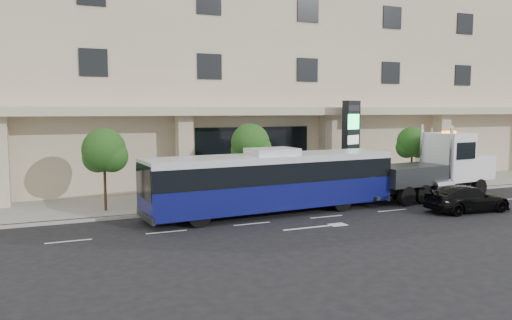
% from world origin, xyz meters
% --- Properties ---
extents(ground, '(120.00, 120.00, 0.00)m').
position_xyz_m(ground, '(0.00, 0.00, 0.00)').
color(ground, black).
rests_on(ground, ground).
extents(sidewalk, '(120.00, 6.00, 0.15)m').
position_xyz_m(sidewalk, '(0.00, 5.00, 0.07)').
color(sidewalk, gray).
rests_on(sidewalk, ground).
extents(curb, '(120.00, 0.30, 0.15)m').
position_xyz_m(curb, '(0.00, 2.00, 0.07)').
color(curb, gray).
rests_on(curb, ground).
extents(convention_center, '(60.00, 17.60, 20.00)m').
position_xyz_m(convention_center, '(-0.00, 15.42, 9.97)').
color(convention_center, '#C2AE91').
rests_on(convention_center, ground).
extents(tree_left, '(2.27, 2.20, 4.22)m').
position_xyz_m(tree_left, '(-9.97, 3.59, 3.11)').
color(tree_left, '#422B19').
rests_on(tree_left, sidewalk).
extents(tree_mid, '(2.28, 2.20, 4.38)m').
position_xyz_m(tree_mid, '(-1.97, 3.59, 3.26)').
color(tree_mid, '#422B19').
rests_on(tree_mid, sidewalk).
extents(tree_right, '(2.10, 2.00, 4.04)m').
position_xyz_m(tree_right, '(9.53, 3.59, 3.04)').
color(tree_right, '#422B19').
rests_on(tree_right, sidewalk).
extents(city_bus, '(13.39, 3.76, 3.35)m').
position_xyz_m(city_bus, '(-2.15, 0.29, 1.71)').
color(city_bus, black).
rests_on(city_bus, ground).
extents(tow_truck, '(9.69, 3.28, 4.39)m').
position_xyz_m(tow_truck, '(9.01, 0.65, 1.80)').
color(tow_truck, '#2D3033').
rests_on(tow_truck, ground).
extents(black_sedan, '(4.79, 2.15, 1.36)m').
position_xyz_m(black_sedan, '(7.42, -3.22, 0.68)').
color(black_sedan, black).
rests_on(black_sedan, ground).
extents(signage_pylon, '(1.50, 1.07, 5.72)m').
position_xyz_m(signage_pylon, '(5.32, 4.47, 3.06)').
color(signage_pylon, black).
rests_on(signage_pylon, sidewalk).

